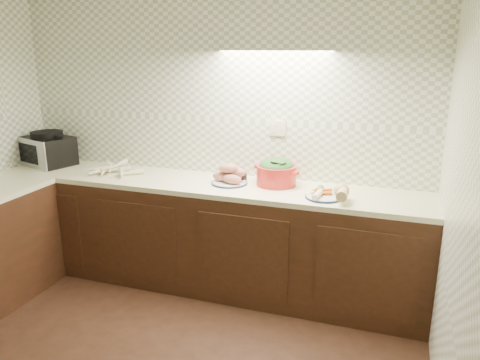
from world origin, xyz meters
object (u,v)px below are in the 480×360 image
(sweet_potato_plate, at_px, (230,176))
(veg_plate, at_px, (332,193))
(toaster_oven, at_px, (48,149))
(dutch_oven, at_px, (276,172))
(parsnip_pile, at_px, (117,170))
(onion_bowl, at_px, (238,175))

(sweet_potato_plate, xyz_separation_m, veg_plate, (0.83, -0.13, -0.02))
(toaster_oven, relative_size, dutch_oven, 1.28)
(parsnip_pile, relative_size, onion_bowl, 2.82)
(parsnip_pile, distance_m, veg_plate, 1.86)
(toaster_oven, height_order, parsnip_pile, toaster_oven)
(toaster_oven, bearing_deg, onion_bowl, 19.34)
(sweet_potato_plate, xyz_separation_m, onion_bowl, (0.03, 0.11, -0.02))
(dutch_oven, xyz_separation_m, veg_plate, (0.47, -0.21, -0.06))
(parsnip_pile, distance_m, onion_bowl, 1.07)
(parsnip_pile, relative_size, veg_plate, 1.26)
(veg_plate, bearing_deg, parsnip_pile, 176.84)
(onion_bowl, bearing_deg, parsnip_pile, -172.55)
(sweet_potato_plate, relative_size, veg_plate, 0.90)
(toaster_oven, height_order, onion_bowl, toaster_oven)
(sweet_potato_plate, height_order, dutch_oven, dutch_oven)
(toaster_oven, height_order, veg_plate, toaster_oven)
(sweet_potato_plate, bearing_deg, dutch_oven, 13.55)
(parsnip_pile, height_order, onion_bowl, onion_bowl)
(parsnip_pile, relative_size, sweet_potato_plate, 1.40)
(parsnip_pile, distance_m, sweet_potato_plate, 1.03)
(toaster_oven, distance_m, veg_plate, 2.63)
(toaster_oven, distance_m, parsnip_pile, 0.78)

